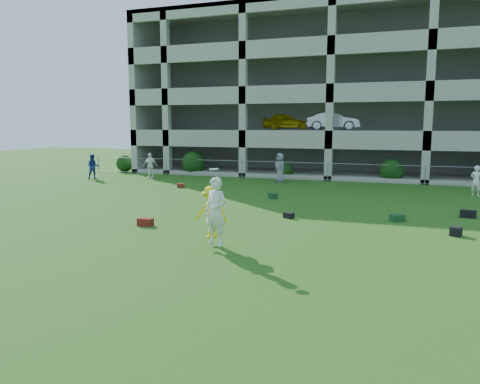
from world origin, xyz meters
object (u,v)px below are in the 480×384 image
at_px(frisbee_contest, 213,212).
at_px(bystander_c, 280,168).
at_px(bystander_e, 476,181).
at_px(crate_d, 456,231).
at_px(parking_garage, 347,96).
at_px(bystander_b, 150,166).
at_px(bystander_a, 93,167).

bearing_deg(frisbee_contest, bystander_c, 97.84).
distance_m(bystander_e, crate_d, 10.04).
distance_m(crate_d, parking_garage, 24.42).
distance_m(bystander_b, bystander_e, 20.16).
bearing_deg(parking_garage, bystander_c, -104.25).
relative_size(bystander_b, bystander_c, 0.93).
bearing_deg(parking_garage, bystander_e, -57.17).
bearing_deg(frisbee_contest, crate_d, 30.13).
relative_size(bystander_b, parking_garage, 0.06).
relative_size(bystander_b, bystander_e, 1.09).
bearing_deg(bystander_c, parking_garage, 117.86).
xyz_separation_m(bystander_e, crate_d, (-1.76, -9.86, -0.65)).
xyz_separation_m(bystander_b, frisbee_contest, (11.28, -15.49, 0.22)).
relative_size(bystander_a, frisbee_contest, 0.76).
relative_size(frisbee_contest, parking_garage, 0.07).
bearing_deg(bystander_e, bystander_b, 17.63).
height_order(bystander_e, frisbee_contest, frisbee_contest).
bearing_deg(parking_garage, bystander_b, -135.97).
height_order(bystander_b, bystander_e, bystander_b).
height_order(bystander_b, parking_garage, parking_garage).
distance_m(bystander_a, bystander_e, 23.47).
bearing_deg(frisbee_contest, parking_garage, 88.96).
relative_size(bystander_c, frisbee_contest, 0.85).
bearing_deg(bystander_a, bystander_e, -42.34).
height_order(bystander_c, frisbee_contest, frisbee_contest).
bearing_deg(crate_d, frisbee_contest, -149.87).
bearing_deg(frisbee_contest, bystander_b, 126.08).
relative_size(bystander_e, crate_d, 4.58).
bearing_deg(crate_d, bystander_b, 148.16).
bearing_deg(bystander_e, parking_garage, -35.19).
bearing_deg(bystander_e, crate_d, 101.85).
distance_m(bystander_c, frisbee_contest, 16.33).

